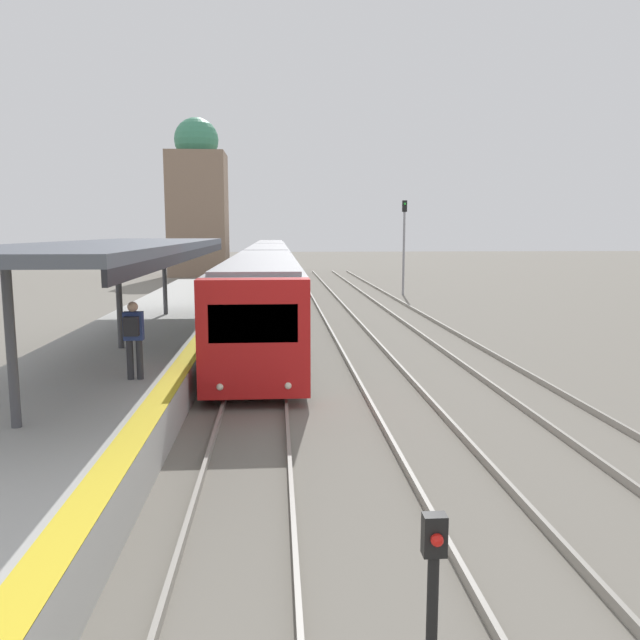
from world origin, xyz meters
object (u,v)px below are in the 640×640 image
at_px(train_near, 268,268).
at_px(signal_mast_far, 404,237).
at_px(signal_post_near, 433,584).
at_px(person_on_platform, 133,334).

xyz_separation_m(train_near, signal_mast_far, (8.50, -0.69, 1.93)).
relative_size(signal_post_near, signal_mast_far, 0.28).
bearing_deg(signal_mast_far, train_near, 175.38).
relative_size(train_near, signal_post_near, 30.91).
height_order(person_on_platform, signal_mast_far, signal_mast_far).
bearing_deg(person_on_platform, signal_mast_far, 66.72).
distance_m(person_on_platform, signal_mast_far, 27.88).
height_order(signal_post_near, signal_mast_far, signal_mast_far).
distance_m(person_on_platform, signal_post_near, 9.43).
height_order(train_near, signal_post_near, train_near).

